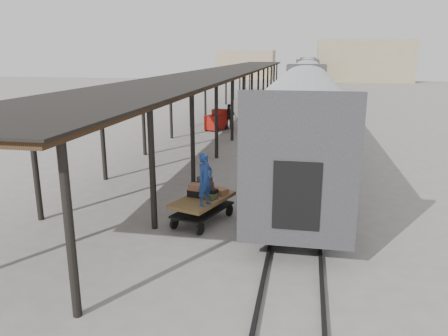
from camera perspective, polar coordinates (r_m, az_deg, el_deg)
ground at (r=16.01m, az=-2.04°, el=-5.48°), size 160.00×160.00×0.00m
train at (r=48.51m, az=10.72°, el=11.21°), size 3.45×76.01×4.01m
canopy at (r=39.25m, az=0.83°, el=12.58°), size 4.90×64.30×4.15m
rails at (r=48.94m, az=10.58°, el=8.15°), size 1.54×150.00×0.12m
building_far at (r=93.26m, az=17.76°, el=13.21°), size 18.00×10.00×8.00m
building_left at (r=97.58m, az=2.93°, el=13.33°), size 12.00×8.00×6.00m
baggage_cart at (r=14.67m, az=-2.80°, el=-4.72°), size 1.96×2.68×0.86m
suitcase_stack at (r=14.85m, az=-2.52°, el=-2.81°), size 1.34×1.21×0.58m
luggage_tug at (r=32.28m, az=-0.98°, el=6.17°), size 1.56×1.95×1.50m
porter at (r=13.69m, az=-2.47°, el=-1.53°), size 0.64×0.73×1.68m
pedestrian at (r=32.71m, az=0.69°, el=6.73°), size 1.16×0.64×1.88m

